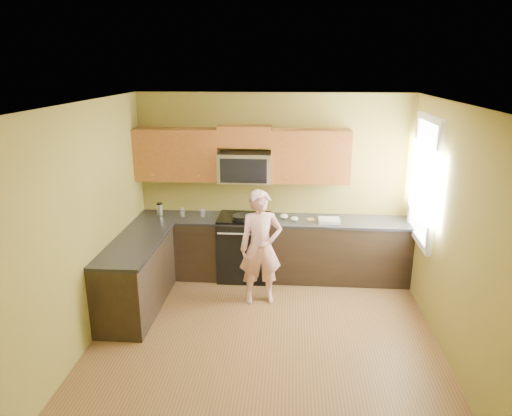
# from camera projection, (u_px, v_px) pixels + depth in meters

# --- Properties ---
(floor) EXTENTS (4.00, 4.00, 0.00)m
(floor) POSITION_uv_depth(u_px,v_px,m) (264.00, 339.00, 5.48)
(floor) COLOR brown
(floor) RESTS_ON ground
(ceiling) EXTENTS (4.00, 4.00, 0.00)m
(ceiling) POSITION_uv_depth(u_px,v_px,m) (266.00, 104.00, 4.68)
(ceiling) COLOR white
(ceiling) RESTS_ON ground
(wall_back) EXTENTS (4.00, 0.00, 4.00)m
(wall_back) POSITION_uv_depth(u_px,v_px,m) (273.00, 185.00, 6.99)
(wall_back) COLOR olive
(wall_back) RESTS_ON ground
(wall_front) EXTENTS (4.00, 0.00, 4.00)m
(wall_front) POSITION_uv_depth(u_px,v_px,m) (248.00, 330.00, 3.18)
(wall_front) COLOR olive
(wall_front) RESTS_ON ground
(wall_left) EXTENTS (0.00, 4.00, 4.00)m
(wall_left) POSITION_uv_depth(u_px,v_px,m) (87.00, 226.00, 5.23)
(wall_left) COLOR olive
(wall_left) RESTS_ON ground
(wall_right) EXTENTS (0.00, 4.00, 4.00)m
(wall_right) POSITION_uv_depth(u_px,v_px,m) (454.00, 235.00, 4.93)
(wall_right) COLOR olive
(wall_right) RESTS_ON ground
(cabinet_back_run) EXTENTS (4.00, 0.60, 0.88)m
(cabinet_back_run) POSITION_uv_depth(u_px,v_px,m) (271.00, 249.00, 6.97)
(cabinet_back_run) COLOR black
(cabinet_back_run) RESTS_ON floor
(cabinet_left_run) EXTENTS (0.60, 1.60, 0.88)m
(cabinet_left_run) POSITION_uv_depth(u_px,v_px,m) (136.00, 277.00, 6.05)
(cabinet_left_run) COLOR black
(cabinet_left_run) RESTS_ON floor
(countertop_back) EXTENTS (4.00, 0.62, 0.04)m
(countertop_back) POSITION_uv_depth(u_px,v_px,m) (272.00, 220.00, 6.82)
(countertop_back) COLOR black
(countertop_back) RESTS_ON cabinet_back_run
(countertop_left) EXTENTS (0.62, 1.60, 0.04)m
(countertop_left) POSITION_uv_depth(u_px,v_px,m) (134.00, 244.00, 5.91)
(countertop_left) COLOR black
(countertop_left) RESTS_ON cabinet_left_run
(stove) EXTENTS (0.76, 0.65, 0.95)m
(stove) POSITION_uv_depth(u_px,v_px,m) (245.00, 247.00, 6.96)
(stove) COLOR black
(stove) RESTS_ON floor
(microwave) EXTENTS (0.76, 0.40, 0.42)m
(microwave) POSITION_uv_depth(u_px,v_px,m) (245.00, 181.00, 6.80)
(microwave) COLOR silver
(microwave) RESTS_ON wall_back
(upper_cab_left) EXTENTS (1.22, 0.33, 0.75)m
(upper_cab_left) POSITION_uv_depth(u_px,v_px,m) (179.00, 179.00, 6.90)
(upper_cab_left) COLOR brown
(upper_cab_left) RESTS_ON wall_back
(upper_cab_right) EXTENTS (1.12, 0.33, 0.75)m
(upper_cab_right) POSITION_uv_depth(u_px,v_px,m) (310.00, 182.00, 6.76)
(upper_cab_right) COLOR brown
(upper_cab_right) RESTS_ON wall_back
(upper_cab_over_mw) EXTENTS (0.76, 0.33, 0.30)m
(upper_cab_over_mw) POSITION_uv_depth(u_px,v_px,m) (245.00, 136.00, 6.64)
(upper_cab_over_mw) COLOR brown
(upper_cab_over_mw) RESTS_ON wall_back
(window) EXTENTS (0.06, 1.06, 1.66)m
(window) POSITION_uv_depth(u_px,v_px,m) (425.00, 181.00, 5.99)
(window) COLOR white
(window) RESTS_ON wall_right
(woman) EXTENTS (0.62, 0.47, 1.54)m
(woman) POSITION_uv_depth(u_px,v_px,m) (261.00, 248.00, 6.14)
(woman) COLOR #F47A7D
(woman) RESTS_ON floor
(frying_pan) EXTENTS (0.40, 0.55, 0.06)m
(frying_pan) POSITION_uv_depth(u_px,v_px,m) (242.00, 219.00, 6.70)
(frying_pan) COLOR black
(frying_pan) RESTS_ON stove
(butter_tub) EXTENTS (0.16, 0.16, 0.09)m
(butter_tub) POSITION_uv_depth(u_px,v_px,m) (271.00, 220.00, 6.75)
(butter_tub) COLOR #FFF443
(butter_tub) RESTS_ON countertop_back
(toast_slice) EXTENTS (0.14, 0.14, 0.01)m
(toast_slice) POSITION_uv_depth(u_px,v_px,m) (311.00, 219.00, 6.77)
(toast_slice) COLOR #B27F47
(toast_slice) RESTS_ON countertop_back
(napkin_a) EXTENTS (0.15, 0.15, 0.06)m
(napkin_a) POSITION_uv_depth(u_px,v_px,m) (294.00, 219.00, 6.73)
(napkin_a) COLOR silver
(napkin_a) RESTS_ON countertop_back
(napkin_b) EXTENTS (0.15, 0.15, 0.07)m
(napkin_b) POSITION_uv_depth(u_px,v_px,m) (284.00, 216.00, 6.83)
(napkin_b) COLOR silver
(napkin_b) RESTS_ON countertop_back
(dish_towel) EXTENTS (0.30, 0.24, 0.05)m
(dish_towel) POSITION_uv_depth(u_px,v_px,m) (329.00, 220.00, 6.67)
(dish_towel) COLOR white
(dish_towel) RESTS_ON countertop_back
(travel_mug) EXTENTS (0.11, 0.11, 0.18)m
(travel_mug) POSITION_uv_depth(u_px,v_px,m) (160.00, 215.00, 6.99)
(travel_mug) COLOR silver
(travel_mug) RESTS_ON countertop_back
(glass_b) EXTENTS (0.09, 0.09, 0.12)m
(glass_b) POSITION_uv_depth(u_px,v_px,m) (203.00, 212.00, 6.92)
(glass_b) COLOR silver
(glass_b) RESTS_ON countertop_back
(glass_c) EXTENTS (0.08, 0.08, 0.12)m
(glass_c) POSITION_uv_depth(u_px,v_px,m) (183.00, 212.00, 6.92)
(glass_c) COLOR silver
(glass_c) RESTS_ON countertop_back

